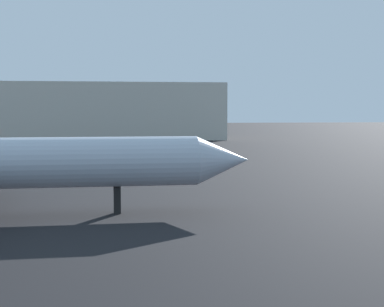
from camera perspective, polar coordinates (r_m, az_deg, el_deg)
terminal_building at (r=142.00m, az=-15.21°, el=4.05°), size 87.83×24.64×13.17m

